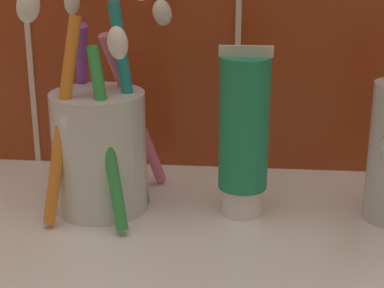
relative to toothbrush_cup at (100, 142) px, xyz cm
name	(u,v)px	position (x,y,z in cm)	size (l,w,h in cm)	color
sink_counter	(203,252)	(8.39, -4.97, -6.45)	(75.07, 30.49, 2.00)	white
toothbrush_cup	(100,142)	(0.00, 0.00, 0.00)	(10.04, 14.68, 18.52)	silver
toothpaste_tube	(244,134)	(11.07, -0.08, 1.06)	(3.96, 3.77, 13.20)	white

